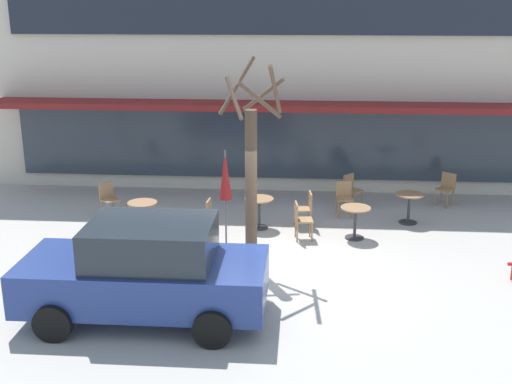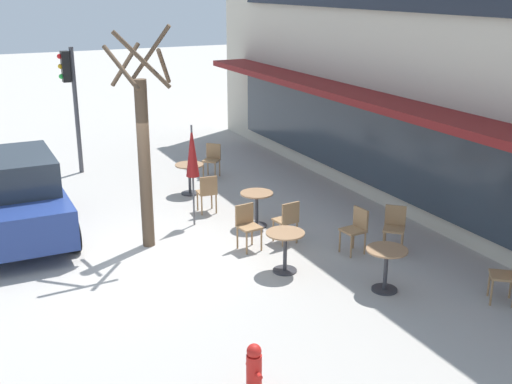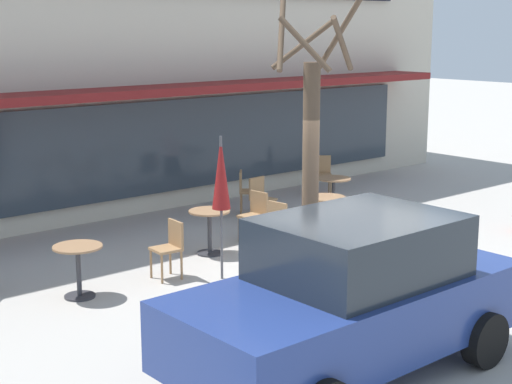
# 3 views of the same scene
# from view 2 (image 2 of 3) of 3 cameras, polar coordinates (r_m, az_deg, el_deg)

# --- Properties ---
(ground_plane) EXTENTS (80.00, 80.00, 0.00)m
(ground_plane) POSITION_cam_2_polar(r_m,az_deg,el_deg) (12.46, -10.33, -5.79)
(ground_plane) COLOR #ADA8A0
(cafe_table_near_wall) EXTENTS (0.70, 0.70, 0.76)m
(cafe_table_near_wall) POSITION_cam_2_polar(r_m,az_deg,el_deg) (11.53, 2.61, -4.72)
(cafe_table_near_wall) COLOR #333338
(cafe_table_near_wall) RESTS_ON ground
(cafe_table_streetside) EXTENTS (0.70, 0.70, 0.76)m
(cafe_table_streetside) POSITION_cam_2_polar(r_m,az_deg,el_deg) (13.64, 0.06, -1.03)
(cafe_table_streetside) COLOR #333338
(cafe_table_streetside) RESTS_ON ground
(cafe_table_by_tree) EXTENTS (0.70, 0.70, 0.76)m
(cafe_table_by_tree) POSITION_cam_2_polar(r_m,az_deg,el_deg) (15.84, -5.93, 1.62)
(cafe_table_by_tree) COLOR #333338
(cafe_table_by_tree) RESTS_ON ground
(cafe_table_mid_patio) EXTENTS (0.70, 0.70, 0.76)m
(cafe_table_mid_patio) POSITION_cam_2_polar(r_m,az_deg,el_deg) (11.04, 11.50, -6.16)
(cafe_table_mid_patio) COLOR #333338
(cafe_table_mid_patio) RESTS_ON ground
(patio_umbrella_green_folded) EXTENTS (0.28, 0.28, 2.20)m
(patio_umbrella_green_folded) POSITION_cam_2_polar(r_m,az_deg,el_deg) (13.46, -5.70, 3.57)
(patio_umbrella_green_folded) COLOR #4C4C51
(patio_umbrella_green_folded) RESTS_ON ground
(cafe_chair_0) EXTENTS (0.45, 0.45, 0.89)m
(cafe_chair_0) POSITION_cam_2_polar(r_m,az_deg,el_deg) (12.50, -0.79, -2.80)
(cafe_chair_0) COLOR #9E754C
(cafe_chair_0) RESTS_ON ground
(cafe_chair_1) EXTENTS (0.44, 0.44, 0.89)m
(cafe_chair_1) POSITION_cam_2_polar(r_m,az_deg,el_deg) (12.46, 8.89, -3.09)
(cafe_chair_1) COLOR #9E754C
(cafe_chair_1) RESTS_ON ground
(cafe_chair_2) EXTENTS (0.56, 0.56, 0.89)m
(cafe_chair_2) POSITION_cam_2_polar(r_m,az_deg,el_deg) (11.20, 21.51, -6.71)
(cafe_chair_2) COLOR #9E754C
(cafe_chair_2) RESTS_ON ground
(cafe_chair_3) EXTENTS (0.43, 0.43, 0.89)m
(cafe_chair_3) POSITION_cam_2_polar(r_m,az_deg,el_deg) (14.47, -4.34, 0.10)
(cafe_chair_3) COLOR #9E754C
(cafe_chair_3) RESTS_ON ground
(cafe_chair_4) EXTENTS (0.57, 0.57, 0.89)m
(cafe_chair_4) POSITION_cam_2_polar(r_m,az_deg,el_deg) (17.23, -3.91, 3.06)
(cafe_chair_4) COLOR #9E754C
(cafe_chair_4) RESTS_ON ground
(cafe_chair_5) EXTENTS (0.44, 0.44, 0.89)m
(cafe_chair_5) POSITION_cam_2_polar(r_m,az_deg,el_deg) (12.75, 2.81, -2.39)
(cafe_chair_5) COLOR #9E754C
(cafe_chair_5) RESTS_ON ground
(cafe_chair_6) EXTENTS (0.56, 0.56, 0.89)m
(cafe_chair_6) POSITION_cam_2_polar(r_m,az_deg,el_deg) (12.70, 12.21, -2.88)
(cafe_chair_6) COLOR #9E754C
(cafe_chair_6) RESTS_ON ground
(parked_sedan) EXTENTS (4.20, 2.02, 1.76)m
(parked_sedan) POSITION_cam_2_polar(r_m,az_deg,el_deg) (13.86, -20.75, -0.34)
(parked_sedan) COLOR navy
(parked_sedan) RESTS_ON ground
(street_tree) EXTENTS (1.31, 1.28, 4.27)m
(street_tree) POSITION_cam_2_polar(r_m,az_deg,el_deg) (12.39, -9.92, 3.79)
(street_tree) COLOR brown
(street_tree) RESTS_ON ground
(traffic_light_pole) EXTENTS (0.26, 0.44, 3.40)m
(traffic_light_pole) POSITION_cam_2_polar(r_m,az_deg,el_deg) (17.87, -16.14, 8.75)
(traffic_light_pole) COLOR #47474C
(traffic_light_pole) RESTS_ON ground
(fire_hydrant) EXTENTS (0.36, 0.20, 0.71)m
(fire_hydrant) POSITION_cam_2_polar(r_m,az_deg,el_deg) (8.38, -0.18, -15.44)
(fire_hydrant) COLOR red
(fire_hydrant) RESTS_ON ground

